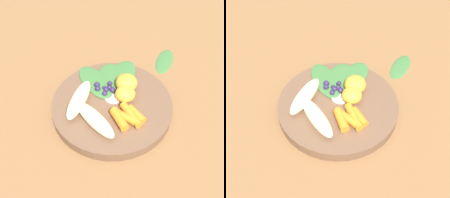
# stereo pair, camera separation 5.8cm
# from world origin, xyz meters

# --- Properties ---
(ground_plane) EXTENTS (2.40, 2.40, 0.00)m
(ground_plane) POSITION_xyz_m (0.00, 0.00, 0.00)
(ground_plane) COLOR brown
(bowl) EXTENTS (0.26, 0.26, 0.02)m
(bowl) POSITION_xyz_m (0.00, 0.00, 0.01)
(bowl) COLOR brown
(bowl) RESTS_ON ground_plane
(banana_peeled_left) EXTENTS (0.05, 0.12, 0.03)m
(banana_peeled_left) POSITION_xyz_m (0.07, 0.01, 0.04)
(banana_peeled_left) COLOR beige
(banana_peeled_left) RESTS_ON bowl
(banana_peeled_right) EXTENTS (0.12, 0.07, 0.03)m
(banana_peeled_right) POSITION_xyz_m (0.05, -0.05, 0.04)
(banana_peeled_right) COLOR beige
(banana_peeled_right) RESTS_ON bowl
(orange_segment_near) EXTENTS (0.05, 0.05, 0.04)m
(orange_segment_near) POSITION_xyz_m (-0.05, -0.00, 0.04)
(orange_segment_near) COLOR #F4A833
(orange_segment_near) RESTS_ON bowl
(orange_segment_far) EXTENTS (0.04, 0.04, 0.03)m
(orange_segment_far) POSITION_xyz_m (-0.03, 0.02, 0.04)
(orange_segment_far) COLOR #F4A833
(orange_segment_far) RESTS_ON bowl
(carrot_front) EXTENTS (0.04, 0.06, 0.02)m
(carrot_front) POSITION_xyz_m (0.03, 0.05, 0.03)
(carrot_front) COLOR orange
(carrot_front) RESTS_ON bowl
(carrot_mid_left) EXTENTS (0.02, 0.05, 0.02)m
(carrot_mid_left) POSITION_xyz_m (0.02, 0.05, 0.03)
(carrot_mid_left) COLOR orange
(carrot_mid_left) RESTS_ON bowl
(carrot_mid_right) EXTENTS (0.04, 0.07, 0.02)m
(carrot_mid_right) POSITION_xyz_m (0.01, 0.06, 0.03)
(carrot_mid_right) COLOR orange
(carrot_mid_right) RESTS_ON bowl
(carrot_rear) EXTENTS (0.03, 0.05, 0.02)m
(carrot_rear) POSITION_xyz_m (-0.00, 0.06, 0.03)
(carrot_rear) COLOR orange
(carrot_rear) RESTS_ON bowl
(blueberry_pile) EXTENTS (0.04, 0.05, 0.02)m
(blueberry_pile) POSITION_xyz_m (-0.02, -0.04, 0.03)
(blueberry_pile) COLOR #2D234C
(blueberry_pile) RESTS_ON bowl
(coconut_shred_patch) EXTENTS (0.04, 0.04, 0.00)m
(coconut_shred_patch) POSITION_xyz_m (-0.01, -0.01, 0.03)
(coconut_shred_patch) COLOR white
(coconut_shred_patch) RESTS_ON bowl
(kale_leaf_left) EXTENTS (0.13, 0.09, 0.00)m
(kale_leaf_left) POSITION_xyz_m (-0.07, -0.03, 0.03)
(kale_leaf_left) COLOR #3D7038
(kale_leaf_left) RESTS_ON bowl
(kale_leaf_right) EXTENTS (0.12, 0.11, 0.00)m
(kale_leaf_right) POSITION_xyz_m (-0.05, -0.05, 0.03)
(kale_leaf_right) COLOR #3D7038
(kale_leaf_right) RESTS_ON bowl
(kale_leaf_rear) EXTENTS (0.09, 0.14, 0.00)m
(kale_leaf_rear) POSITION_xyz_m (-0.02, -0.07, 0.03)
(kale_leaf_rear) COLOR #3D7038
(kale_leaf_rear) RESTS_ON bowl
(kale_leaf_stray) EXTENTS (0.11, 0.07, 0.01)m
(kale_leaf_stray) POSITION_xyz_m (-0.22, 0.01, 0.00)
(kale_leaf_stray) COLOR #3D7038
(kale_leaf_stray) RESTS_ON ground_plane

